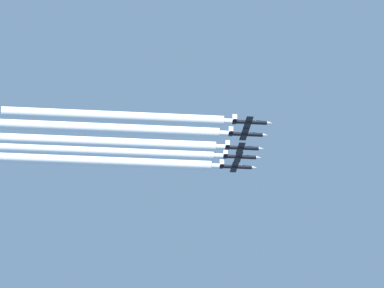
{
  "coord_description": "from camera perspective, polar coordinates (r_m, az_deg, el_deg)",
  "views": [
    {
      "loc": [
        393.02,
        -56.34,
        2.95
      ],
      "look_at": [
        0.27,
        -16.26,
        175.22
      ],
      "focal_mm": 128.58,
      "sensor_mm": 36.0,
      "label": 1
    }
  ],
  "objects": [
    {
      "name": "jet_far_left",
      "position": [
        448.45,
        1.88,
        -0.95
      ],
      "size": [
        8.74,
        12.73,
        3.06
      ],
      "color": "black"
    },
    {
      "name": "jet_inner_left",
      "position": [
        440.41,
        2.05,
        -0.54
      ],
      "size": [
        8.74,
        12.73,
        3.06
      ],
      "color": "black"
    },
    {
      "name": "jet_center",
      "position": [
        432.99,
        2.14,
        -0.16
      ],
      "size": [
        8.74,
        12.73,
        3.06
      ],
      "color": "black"
    },
    {
      "name": "jet_inner_right",
      "position": [
        424.45,
        2.3,
        0.41
      ],
      "size": [
        8.74,
        12.73,
        3.06
      ],
      "color": "black"
    },
    {
      "name": "jet_far_right",
      "position": [
        416.76,
        2.47,
        0.91
      ],
      "size": [
        8.74,
        12.73,
        3.06
      ],
      "color": "black"
    },
    {
      "name": "smoke_trail_far_left",
      "position": [
        445.08,
        -3.52,
        -0.74
      ],
      "size": [
        3.18,
        72.93,
        3.18
      ],
      "color": "white"
    },
    {
      "name": "smoke_trail_inner_left",
      "position": [
        436.83,
        -4.13,
        -0.29
      ],
      "size": [
        3.18,
        83.23,
        3.18
      ],
      "color": "white"
    },
    {
      "name": "smoke_trail_center",
      "position": [
        429.44,
        -3.82,
        0.08
      ],
      "size": [
        3.18,
        78.56,
        3.18
      ],
      "color": "white"
    },
    {
      "name": "smoke_trail_inner_right",
      "position": [
        420.87,
        -3.66,
        0.65
      ],
      "size": [
        3.18,
        76.61,
        3.18
      ],
      "color": "white"
    },
    {
      "name": "smoke_trail_far_right",
      "position": [
        413.23,
        -3.1,
        1.14
      ],
      "size": [
        3.18,
        69.43,
        3.18
      ],
      "color": "white"
    }
  ]
}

